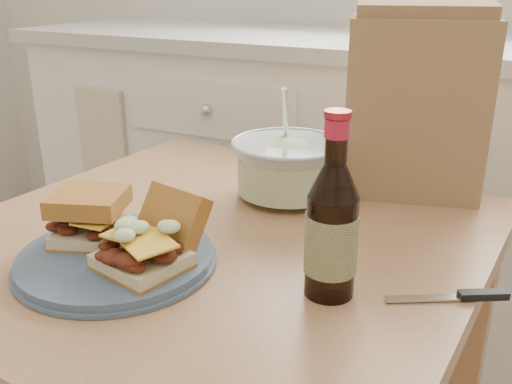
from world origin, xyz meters
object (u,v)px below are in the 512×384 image
at_px(dining_table, 217,286).
at_px(plate, 116,258).
at_px(coleslaw_bowl, 287,170).
at_px(paper_bag, 415,108).
at_px(beer_bottle, 332,229).

height_order(dining_table, plate, plate).
height_order(coleslaw_bowl, paper_bag, paper_bag).
distance_m(plate, beer_bottle, 0.33).
height_order(dining_table, coleslaw_bowl, coleslaw_bowl).
xyz_separation_m(dining_table, beer_bottle, (0.24, -0.10, 0.20)).
bearing_deg(beer_bottle, coleslaw_bowl, 98.99).
distance_m(dining_table, coleslaw_bowl, 0.26).
bearing_deg(coleslaw_bowl, beer_bottle, -56.34).
height_order(plate, paper_bag, paper_bag).
relative_size(beer_bottle, paper_bag, 0.76).
distance_m(dining_table, paper_bag, 0.50).
relative_size(coleslaw_bowl, beer_bottle, 0.85).
bearing_deg(dining_table, beer_bottle, -17.65).
xyz_separation_m(plate, coleslaw_bowl, (0.11, 0.37, 0.05)).
relative_size(plate, coleslaw_bowl, 1.34).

